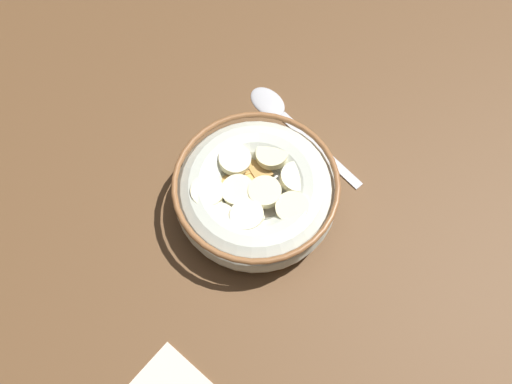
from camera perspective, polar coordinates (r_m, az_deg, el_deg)
name	(u,v)px	position (r cm, az deg, el deg)	size (l,w,h in cm)	color
ground_plane	(256,208)	(62.11, 0.00, -1.59)	(118.36, 118.36, 2.00)	brown
cereal_bowl	(256,193)	(58.61, -0.02, -0.09)	(16.52, 16.52, 5.36)	beige
spoon	(281,113)	(66.32, 2.49, 7.70)	(15.19, 11.04, 0.80)	#B7B7BC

